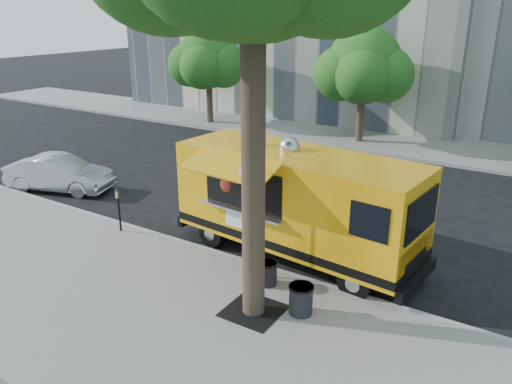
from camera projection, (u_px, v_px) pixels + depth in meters
ground at (230, 242)px, 14.46m from camera, size 120.00×120.00×0.00m
sidewalk at (128, 304)px, 11.26m from camera, size 60.00×6.00×0.15m
curb at (210, 252)px, 13.70m from camera, size 60.00×0.14×0.16m
far_sidewalk at (383, 141)px, 25.17m from camera, size 60.00×5.00×0.15m
tree_well at (254, 311)px, 10.89m from camera, size 1.20×1.20×0.02m
far_tree_a at (208, 58)px, 27.93m from camera, size 3.42×3.42×5.36m
far_tree_b at (364, 65)px, 23.73m from camera, size 3.60×3.60×5.50m
sign_post at (244, 211)px, 11.82m from camera, size 0.28×0.06×3.00m
parking_meter at (118, 205)px, 14.55m from camera, size 0.11×0.11×1.33m
food_truck at (295, 201)px, 13.11m from camera, size 7.11×3.54×3.42m
sedan at (59, 174)px, 18.37m from camera, size 4.16×2.51×1.30m
trash_bin_left at (268, 272)px, 11.86m from camera, size 0.48×0.48×0.58m
trash_bin_right at (301, 299)px, 10.70m from camera, size 0.55×0.55×0.67m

